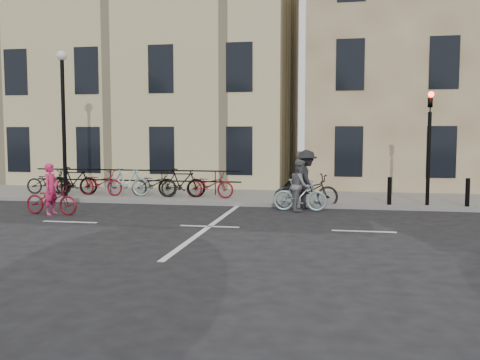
% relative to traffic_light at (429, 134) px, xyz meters
% --- Properties ---
extents(ground, '(120.00, 120.00, 0.00)m').
position_rel_traffic_light_xyz_m(ground, '(-6.20, -4.34, -2.45)').
color(ground, black).
rests_on(ground, ground).
extents(sidewalk, '(46.00, 4.00, 0.15)m').
position_rel_traffic_light_xyz_m(sidewalk, '(-10.20, 1.66, -2.38)').
color(sidewalk, slate).
rests_on(sidewalk, ground).
extents(building_east, '(14.00, 10.00, 12.00)m').
position_rel_traffic_light_xyz_m(building_east, '(2.80, 8.66, 3.70)').
color(building_east, '#95805A').
rests_on(building_east, sidewalk).
extents(building_west, '(20.00, 10.00, 10.00)m').
position_rel_traffic_light_xyz_m(building_west, '(-15.20, 8.66, 2.70)').
color(building_west, '#C4B584').
rests_on(building_west, sidewalk).
extents(traffic_light, '(0.18, 0.30, 3.90)m').
position_rel_traffic_light_xyz_m(traffic_light, '(0.00, 0.00, 0.00)').
color(traffic_light, black).
rests_on(traffic_light, sidewalk).
extents(lamp_post, '(0.36, 0.36, 5.28)m').
position_rel_traffic_light_xyz_m(lamp_post, '(-12.70, 0.06, 1.04)').
color(lamp_post, black).
rests_on(lamp_post, sidewalk).
extents(bollard_east, '(0.14, 0.14, 0.90)m').
position_rel_traffic_light_xyz_m(bollard_east, '(-1.20, -0.09, -1.85)').
color(bollard_east, black).
rests_on(bollard_east, sidewalk).
extents(bollard_west, '(0.14, 0.14, 0.90)m').
position_rel_traffic_light_xyz_m(bollard_west, '(1.20, -0.09, -1.85)').
color(bollard_west, black).
rests_on(bollard_west, sidewalk).
extents(parked_bikes, '(8.30, 1.23, 1.05)m').
position_rel_traffic_light_xyz_m(parked_bikes, '(-10.55, 0.70, -1.81)').
color(parked_bikes, black).
rests_on(parked_bikes, sidewalk).
extents(cyclist_pink, '(1.81, 0.78, 1.56)m').
position_rel_traffic_light_xyz_m(cyclist_pink, '(-11.44, -3.13, -1.91)').
color(cyclist_pink, maroon).
rests_on(cyclist_pink, ground).
extents(cyclist_grey, '(1.71, 0.81, 1.64)m').
position_rel_traffic_light_xyz_m(cyclist_grey, '(-4.04, -1.05, -1.79)').
color(cyclist_grey, '#81A1A9').
rests_on(cyclist_grey, ground).
extents(cyclist_dark, '(2.29, 1.41, 1.93)m').
position_rel_traffic_light_xyz_m(cyclist_dark, '(-3.88, -0.44, -1.69)').
color(cyclist_dark, black).
rests_on(cyclist_dark, ground).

